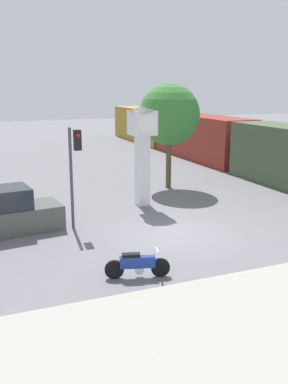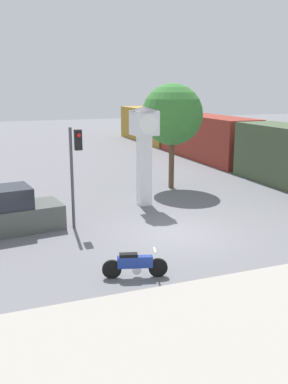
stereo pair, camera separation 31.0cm
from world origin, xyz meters
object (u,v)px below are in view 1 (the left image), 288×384
Objects in this scene: motorcycle at (137,264)px; clock_tower at (142,140)px; traffic_light at (74,160)px; parked_car at (5,214)px; street_tree at (169,115)px; freight_train at (201,137)px.

motorcycle is 0.41× the size of clock_tower.
traffic_light is 0.93× the size of parked_car.
clock_tower is 4.02m from street_tree.
traffic_light is at bearing -141.97° from street_tree.
clock_tower is 14.72m from freight_train.
freight_train is 8.64× the size of traffic_light.
freight_train reaches higher than motorcycle.
clock_tower is 1.16× the size of traffic_light.
motorcycle is at bearing -67.61° from parked_car.
clock_tower is at bearing 82.94° from motorcycle.
parked_car is at bearing -153.47° from street_tree.
freight_train is at bearing 31.39° from parked_car.
traffic_light is at bearing -134.73° from freight_train.
clock_tower is at bearing -134.06° from street_tree.
traffic_light is at bearing -148.95° from clock_tower.
street_tree is (-6.80, -8.34, 2.40)m from freight_train.
motorcycle is 0.33× the size of street_tree.
clock_tower is 0.13× the size of freight_train.
freight_train is at bearing 71.65° from motorcycle.
clock_tower is at bearing 7.91° from parked_car.
street_tree is at bearing 45.94° from clock_tower.
parked_car is at bearing 135.76° from motorcycle.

